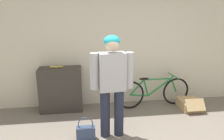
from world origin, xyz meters
TOP-DOWN VIEW (x-y plane):
  - wall_back at (0.00, 2.52)m, footprint 8.00×0.07m
  - side_shelf at (-1.26, 2.27)m, footprint 0.86×0.40m
  - person at (-0.34, 1.15)m, footprint 0.69×0.27m
  - bicycle at (0.71, 2.18)m, footprint 1.67×0.46m
  - banana at (-1.33, 2.31)m, footprint 0.30×0.08m
  - handbag at (-0.78, 1.07)m, footprint 0.31×0.12m
  - cardboard_box at (1.45, 1.95)m, footprint 0.42×0.56m

SIDE VIEW (x-z plane):
  - cardboard_box at x=1.45m, z-range -0.05..0.25m
  - handbag at x=-0.78m, z-range -0.07..0.33m
  - bicycle at x=0.71m, z-range -0.01..0.68m
  - side_shelf at x=-1.26m, z-range 0.00..0.92m
  - banana at x=-1.33m, z-range 0.92..0.95m
  - person at x=-0.34m, z-range 0.14..1.82m
  - wall_back at x=0.00m, z-range 0.00..2.60m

